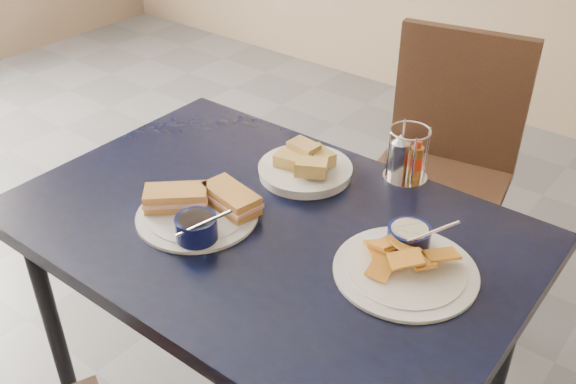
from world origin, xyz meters
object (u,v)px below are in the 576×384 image
Objects in this scene: dining_table at (267,247)px; chair_far at (450,155)px; sandwich_plate at (200,209)px; condiment_caddy at (406,157)px; bread_basket at (306,167)px; plantain_plate at (406,259)px.

chair_far is (0.04, 0.90, -0.15)m from dining_table.
condiment_caddy reaches higher than sandwich_plate.
dining_table is 5.00× the size of bread_basket.
dining_table is at bearing -112.45° from condiment_caddy.
chair_far reaches higher than condiment_caddy.
bread_basket is at bearing 157.29° from plantain_plate.
dining_table is 1.25× the size of chair_far.
chair_far is 0.73m from bread_basket.
condiment_caddy is (0.27, 0.44, 0.03)m from sandwich_plate.
dining_table is at bearing 33.35° from sandwich_plate.
plantain_plate is (0.32, 0.06, 0.09)m from dining_table.
sandwich_plate is at bearing -146.65° from dining_table.
bread_basket reaches higher than dining_table.
dining_table is 8.42× the size of condiment_caddy.
plantain_plate reaches higher than dining_table.
sandwich_plate is (-0.12, -0.08, 0.10)m from dining_table.
plantain_plate is 2.14× the size of condiment_caddy.
dining_table is 0.18m from sandwich_plate.
condiment_caddy is (-0.17, 0.30, 0.04)m from plantain_plate.
bread_basket is (-0.09, -0.68, 0.25)m from chair_far.
chair_far is at bearing 82.70° from bread_basket.
chair_far reaches higher than bread_basket.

